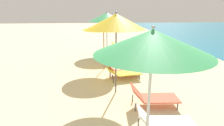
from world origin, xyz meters
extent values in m
cylinder|color=silver|center=(0.10, 3.07, 1.15)|extent=(0.05, 0.05, 2.30)
cone|color=#3FB266|center=(0.10, 3.07, 2.50)|extent=(1.88, 1.88, 0.39)
sphere|color=silver|center=(0.10, 3.07, 2.73)|extent=(0.06, 0.06, 0.06)
cube|color=white|center=(1.05, 4.14, 0.26)|extent=(1.16, 0.74, 0.04)
cube|color=white|center=(0.35, 4.19, 0.46)|extent=(0.39, 0.68, 0.39)
cylinder|color=#59595E|center=(1.53, 4.38, 0.12)|extent=(0.04, 0.04, 0.24)
cylinder|color=#59595E|center=(0.29, 4.48, 0.12)|extent=(0.04, 0.04, 0.24)
cylinder|color=#4C4C51|center=(-0.10, 6.59, 1.17)|extent=(0.05, 0.05, 2.33)
cone|color=yellow|center=(-0.10, 6.59, 2.59)|extent=(1.98, 1.98, 0.51)
sphere|color=#4C4C51|center=(-0.10, 6.59, 2.87)|extent=(0.06, 0.06, 0.06)
cube|color=yellow|center=(0.58, 7.92, 0.26)|extent=(1.15, 0.81, 0.04)
cube|color=yellow|center=(-0.13, 7.80, 0.40)|extent=(0.51, 0.70, 0.27)
cylinder|color=#59595E|center=(0.96, 8.26, 0.12)|extent=(0.04, 0.04, 0.24)
cylinder|color=#59595E|center=(1.05, 7.73, 0.12)|extent=(0.04, 0.04, 0.24)
cylinder|color=#59595E|center=(-0.20, 8.06, 0.12)|extent=(0.04, 0.04, 0.24)
cylinder|color=#59595E|center=(-0.11, 7.53, 0.12)|extent=(0.04, 0.04, 0.24)
cube|color=#D8593F|center=(1.19, 5.47, 0.26)|extent=(1.19, 0.75, 0.04)
cube|color=#D8593F|center=(0.45, 5.51, 0.47)|extent=(0.38, 0.71, 0.40)
cylinder|color=#59595E|center=(1.68, 5.75, 0.12)|extent=(0.04, 0.04, 0.24)
cylinder|color=#59595E|center=(1.65, 5.15, 0.12)|extent=(0.04, 0.04, 0.24)
cylinder|color=#59595E|center=(0.38, 5.81, 0.12)|extent=(0.04, 0.04, 0.24)
cylinder|color=#59595E|center=(0.35, 5.22, 0.12)|extent=(0.04, 0.04, 0.24)
cylinder|color=olive|center=(-0.42, 9.37, 0.99)|extent=(0.05, 0.05, 1.99)
cone|color=yellow|center=(-0.42, 9.37, 2.19)|extent=(2.03, 2.03, 0.41)
sphere|color=olive|center=(-0.42, 9.37, 2.43)|extent=(0.06, 0.06, 0.06)
cube|color=#D8593F|center=(0.58, 10.67, 0.23)|extent=(1.02, 0.75, 0.04)
cube|color=#D8593F|center=(-0.06, 10.62, 0.38)|extent=(0.39, 0.70, 0.30)
cylinder|color=#59595E|center=(0.94, 10.99, 0.11)|extent=(0.04, 0.04, 0.21)
cylinder|color=#59595E|center=(0.98, 10.41, 0.11)|extent=(0.04, 0.04, 0.21)
cylinder|color=#59595E|center=(-0.11, 10.91, 0.11)|extent=(0.04, 0.04, 0.21)
cylinder|color=#59595E|center=(-0.07, 10.33, 0.11)|extent=(0.04, 0.04, 0.21)
cube|color=#D8593F|center=(0.63, 8.32, 0.20)|extent=(1.18, 0.73, 0.04)
cube|color=#D8593F|center=(-0.10, 8.21, 0.37)|extent=(0.47, 0.63, 0.34)
cylinder|color=#59595E|center=(1.04, 8.62, 0.09)|extent=(0.04, 0.04, 0.18)
cylinder|color=#59595E|center=(1.11, 8.15, 0.09)|extent=(0.04, 0.04, 0.18)
cylinder|color=#59595E|center=(-0.18, 8.44, 0.09)|extent=(0.04, 0.04, 0.18)
cylinder|color=#59595E|center=(-0.11, 7.97, 0.09)|extent=(0.04, 0.04, 0.18)
cylinder|color=#4C4C51|center=(-0.06, 12.93, 1.08)|extent=(0.05, 0.05, 2.16)
cone|color=#3FB266|center=(-0.06, 12.93, 2.44)|extent=(2.38, 2.38, 0.55)
sphere|color=#4C4C51|center=(-0.06, 12.93, 2.75)|extent=(0.06, 0.06, 0.06)
cube|color=yellow|center=(1.20, 13.93, 0.27)|extent=(1.09, 0.80, 0.04)
cube|color=yellow|center=(0.51, 14.00, 0.43)|extent=(0.44, 0.73, 0.30)
cylinder|color=#59595E|center=(1.64, 14.18, 0.13)|extent=(0.04, 0.04, 0.25)
cylinder|color=#59595E|center=(1.58, 13.59, 0.13)|extent=(0.04, 0.04, 0.25)
cylinder|color=#59595E|center=(0.51, 14.30, 0.13)|extent=(0.04, 0.04, 0.25)
cylinder|color=#59595E|center=(0.45, 13.71, 0.13)|extent=(0.04, 0.04, 0.25)
cube|color=#D8593F|center=(1.03, 11.99, 0.22)|extent=(1.07, 0.77, 0.04)
cube|color=#D8593F|center=(0.37, 12.08, 0.36)|extent=(0.45, 0.67, 0.29)
cylinder|color=#59595E|center=(1.46, 12.19, 0.10)|extent=(0.04, 0.04, 0.20)
cylinder|color=#59595E|center=(1.38, 11.67, 0.10)|extent=(0.04, 0.04, 0.20)
cylinder|color=#59595E|center=(0.39, 12.35, 0.10)|extent=(0.04, 0.04, 0.20)
cylinder|color=#59595E|center=(0.31, 11.83, 0.10)|extent=(0.04, 0.04, 0.20)
camera|label=1|loc=(-0.78, 0.23, 3.01)|focal=30.02mm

